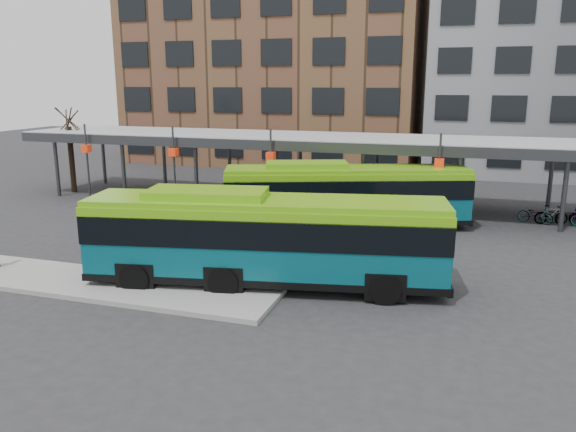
% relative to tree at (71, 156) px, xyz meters
% --- Properties ---
extents(ground, '(120.00, 120.00, 0.00)m').
position_rel_tree_xyz_m(ground, '(18.00, -12.00, -2.43)').
color(ground, '#28282B').
rests_on(ground, ground).
extents(boarding_island, '(14.00, 3.00, 0.18)m').
position_rel_tree_xyz_m(boarding_island, '(12.50, -15.00, -2.34)').
color(boarding_island, gray).
rests_on(boarding_island, ground).
extents(canopy, '(40.00, 6.53, 4.80)m').
position_rel_tree_xyz_m(canopy, '(17.94, 0.87, 1.47)').
color(canopy, '#999B9E').
rests_on(canopy, ground).
extents(tree, '(1.64, 1.64, 5.60)m').
position_rel_tree_xyz_m(tree, '(0.00, 0.00, 0.00)').
color(tree, black).
rests_on(tree, ground).
extents(building_brick, '(26.00, 14.00, 22.00)m').
position_rel_tree_xyz_m(building_brick, '(8.00, 20.00, 8.57)').
color(building_brick, brown).
rests_on(building_brick, ground).
extents(bus_front, '(13.13, 5.04, 3.54)m').
position_rel_tree_xyz_m(bus_front, '(18.50, -13.06, -0.59)').
color(bus_front, '#084F5D').
rests_on(bus_front, ground).
extents(bus_rear, '(12.41, 6.49, 3.37)m').
position_rel_tree_xyz_m(bus_rear, '(19.53, -3.79, -0.68)').
color(bus_rear, '#084F5D').
rests_on(bus_rear, ground).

